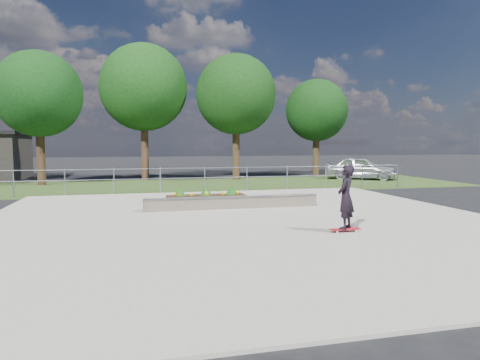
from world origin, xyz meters
The scene contains 12 objects.
ground centered at (0.00, 0.00, 0.00)m, with size 120.00×120.00×0.00m, color black.
grass_verge centered at (0.00, 11.00, 0.01)m, with size 30.00×8.00×0.02m, color #2F461C.
concrete_slab centered at (0.00, 0.00, 0.03)m, with size 15.00×15.00×0.06m, color #A5A092.
fence centered at (0.00, 7.50, 0.77)m, with size 20.06×0.06×1.20m.
tree_far_left centered at (-8.00, 13.00, 4.85)m, with size 4.55×4.55×7.15m.
tree_mid_left centered at (-2.50, 15.00, 5.61)m, with size 5.25×5.25×8.25m.
tree_mid_right centered at (3.00, 14.00, 5.23)m, with size 4.90×4.90×7.70m.
tree_far_right centered at (9.00, 15.50, 4.48)m, with size 4.20×4.20×6.60m.
grind_ledge centered at (0.14, 2.32, 0.26)m, with size 6.00×0.44×0.43m.
planter_bed centered at (-0.47, 4.03, 0.24)m, with size 3.00×1.20×0.61m.
skateboarder centered at (2.03, -2.16, 0.94)m, with size 0.80×0.68×1.69m.
parked_car centered at (10.62, 12.29, 0.73)m, with size 1.72×4.27×1.46m, color #AFB3B9.
Camera 1 is at (-3.05, -11.82, 2.30)m, focal length 32.00 mm.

